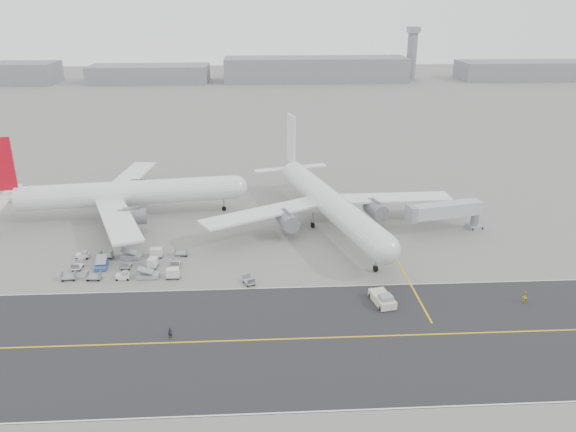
{
  "coord_description": "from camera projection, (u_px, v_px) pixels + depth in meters",
  "views": [
    {
      "loc": [
        3.47,
        -88.54,
        46.9
      ],
      "look_at": [
        9.15,
        12.0,
        7.87
      ],
      "focal_mm": 35.0,
      "sensor_mm": 36.0,
      "label": 1
    }
  ],
  "objects": [
    {
      "name": "ground_crew_b",
      "position": [
        525.0,
        297.0,
        92.53
      ],
      "size": [
        1.01,
        0.82,
        1.92
      ],
      "primitive_type": "imported",
      "rotation": [
        0.0,
        0.0,
        3.25
      ],
      "color": "#B8B815",
      "rests_on": "ground"
    },
    {
      "name": "ground_crew_a",
      "position": [
        170.0,
        333.0,
        82.67
      ],
      "size": [
        0.71,
        0.53,
        1.8
      ],
      "primitive_type": "imported",
      "rotation": [
        0.0,
        0.0,
        0.16
      ],
      "color": "black",
      "rests_on": "ground"
    },
    {
      "name": "stray_dolly",
      "position": [
        249.0,
        284.0,
        98.78
      ],
      "size": [
        2.32,
        2.8,
        1.48
      ],
      "primitive_type": null,
      "rotation": [
        0.0,
        0.0,
        0.41
      ],
      "color": "silver",
      "rests_on": "ground"
    },
    {
      "name": "horizon_buildings",
      "position": [
        299.0,
        81.0,
        342.8
      ],
      "size": [
        520.0,
        28.0,
        28.0
      ],
      "primitive_type": null,
      "color": "gray",
      "rests_on": "ground"
    },
    {
      "name": "control_tower",
      "position": [
        412.0,
        52.0,
        345.26
      ],
      "size": [
        7.0,
        7.0,
        31.25
      ],
      "color": "gray",
      "rests_on": "ground"
    },
    {
      "name": "airliner_a",
      "position": [
        123.0,
        193.0,
        127.29
      ],
      "size": [
        57.02,
        56.09,
        19.71
      ],
      "rotation": [
        0.0,
        0.0,
        1.69
      ],
      "color": "white",
      "rests_on": "ground"
    },
    {
      "name": "taxiway",
      "position": [
        272.0,
        339.0,
        82.71
      ],
      "size": [
        220.0,
        59.0,
        0.03
      ],
      "color": "#2B2B2E",
      "rests_on": "ground"
    },
    {
      "name": "gse_cluster",
      "position": [
        127.0,
        268.0,
        104.86
      ],
      "size": [
        26.79,
        17.26,
        1.94
      ],
      "primitive_type": null,
      "rotation": [
        0.0,
        0.0,
        -0.03
      ],
      "color": "#9D9EA3",
      "rests_on": "ground"
    },
    {
      "name": "pushback_tug",
      "position": [
        383.0,
        299.0,
        92.14
      ],
      "size": [
        3.81,
        7.6,
        2.14
      ],
      "rotation": [
        0.0,
        0.0,
        0.2
      ],
      "color": "beige",
      "rests_on": "ground"
    },
    {
      "name": "jet_bridge",
      "position": [
        445.0,
        211.0,
        119.35
      ],
      "size": [
        17.94,
        7.18,
        6.7
      ],
      "rotation": [
        0.0,
        0.0,
        0.23
      ],
      "color": "gray",
      "rests_on": "ground"
    },
    {
      "name": "airliner_b",
      "position": [
        328.0,
        202.0,
        121.74
      ],
      "size": [
        55.74,
        56.97,
        20.1
      ],
      "rotation": [
        0.0,
        0.0,
        0.27
      ],
      "color": "white",
      "rests_on": "ground"
    },
    {
      "name": "ground",
      "position": [
        240.0,
        283.0,
        99.19
      ],
      "size": [
        700.0,
        700.0,
        0.0
      ],
      "primitive_type": "plane",
      "color": "gray",
      "rests_on": "ground"
    }
  ]
}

